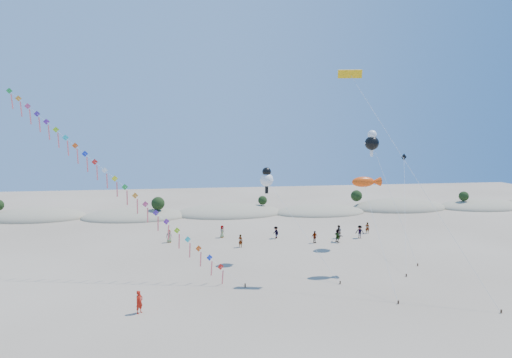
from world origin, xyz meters
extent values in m
plane|color=#86735D|center=(0.00, 0.00, 0.00)|extent=(160.00, 160.00, 0.00)
ellipsoid|color=gray|center=(-32.00, 46.00, 0.00)|extent=(16.00, 8.80, 3.60)
ellipsoid|color=#1E3513|center=(-32.00, 46.00, 0.99)|extent=(12.80, 5.76, 0.64)
ellipsoid|color=gray|center=(-16.00, 44.60, 0.00)|extent=(17.60, 9.68, 3.00)
ellipsoid|color=#1E3513|center=(-16.00, 44.60, 0.83)|extent=(14.08, 6.34, 0.70)
ellipsoid|color=gray|center=(0.00, 45.30, 0.00)|extent=(19.00, 10.45, 3.40)
ellipsoid|color=#1E3513|center=(0.00, 45.30, 0.94)|extent=(15.20, 6.84, 0.76)
ellipsoid|color=gray|center=(16.00, 43.90, 0.00)|extent=(16.40, 9.02, 2.80)
ellipsoid|color=#1E3513|center=(16.00, 43.90, 0.77)|extent=(13.12, 5.90, 0.66)
ellipsoid|color=gray|center=(32.00, 45.70, 0.00)|extent=(18.00, 9.90, 3.80)
ellipsoid|color=#1E3513|center=(32.00, 45.70, 1.04)|extent=(14.40, 6.48, 0.72)
ellipsoid|color=gray|center=(48.00, 44.50, 0.00)|extent=(16.80, 9.24, 3.00)
ellipsoid|color=#1E3513|center=(48.00, 44.50, 0.83)|extent=(13.44, 6.05, 0.67)
sphere|color=black|center=(-12.00, 43.40, 2.48)|extent=(2.20, 2.20, 2.20)
sphere|color=black|center=(6.00, 45.40, 2.24)|extent=(1.60, 1.60, 1.60)
sphere|color=black|center=(24.00, 46.80, 2.44)|extent=(2.10, 2.10, 2.10)
sphere|color=black|center=(44.00, 44.10, 2.32)|extent=(1.80, 1.80, 1.80)
cube|color=#3F2D1E|center=(-1.43, 9.85, 0.17)|extent=(0.12, 0.12, 0.35)
cylinder|color=silver|center=(-13.22, 15.05, 9.37)|extent=(23.59, 10.43, 18.75)
cube|color=red|center=(-3.65, 10.83, 1.76)|extent=(1.19, 0.47, 1.26)
cube|color=#F86873|center=(-3.47, 10.88, 0.66)|extent=(0.19, 0.45, 1.55)
cube|color=blue|center=(-4.67, 11.28, 2.57)|extent=(1.19, 0.47, 1.26)
cube|color=#F86873|center=(-4.49, 11.33, 1.47)|extent=(0.19, 0.45, 1.55)
cube|color=#F35414|center=(-5.69, 11.73, 3.38)|extent=(1.19, 0.47, 1.26)
cube|color=#F86873|center=(-5.51, 11.78, 2.28)|extent=(0.19, 0.45, 1.55)
cube|color=#1BCBCC|center=(-6.70, 12.18, 4.19)|extent=(1.19, 0.47, 1.26)
cube|color=#F86873|center=(-6.52, 12.23, 3.09)|extent=(0.19, 0.45, 1.55)
cube|color=#9AE21A|center=(-7.72, 12.62, 5.00)|extent=(1.19, 0.47, 1.26)
cube|color=#F86873|center=(-7.54, 12.67, 3.90)|extent=(0.19, 0.45, 1.55)
cube|color=#7022A2|center=(-8.74, 13.07, 5.80)|extent=(1.19, 0.47, 1.26)
cube|color=#F86873|center=(-8.56, 13.12, 4.70)|extent=(0.19, 0.45, 1.55)
cube|color=#51279D|center=(-9.75, 13.52, 6.61)|extent=(1.19, 0.47, 1.26)
cube|color=#F86873|center=(-9.57, 13.57, 5.51)|extent=(0.19, 0.45, 1.55)
cube|color=#DC4575|center=(-10.77, 13.97, 7.42)|extent=(1.19, 0.47, 1.26)
cube|color=#F86873|center=(-10.59, 14.02, 6.32)|extent=(0.19, 0.45, 1.55)
cube|color=orange|center=(-11.79, 14.42, 8.23)|extent=(1.19, 0.47, 1.26)
cube|color=#F86873|center=(-11.61, 14.47, 7.13)|extent=(0.19, 0.45, 1.55)
cube|color=green|center=(-12.80, 14.87, 9.04)|extent=(1.19, 0.47, 1.26)
cube|color=#F86873|center=(-12.62, 14.92, 7.94)|extent=(0.19, 0.45, 1.55)
cube|color=yellow|center=(-13.82, 15.32, 9.84)|extent=(1.19, 0.47, 1.26)
cube|color=#F86873|center=(-13.64, 15.37, 8.74)|extent=(0.19, 0.45, 1.55)
cube|color=white|center=(-14.84, 15.76, 10.65)|extent=(1.19, 0.47, 1.26)
cube|color=#F86873|center=(-14.66, 15.81, 9.55)|extent=(0.19, 0.45, 1.55)
cube|color=red|center=(-15.85, 16.21, 11.46)|extent=(1.19, 0.47, 1.26)
cube|color=#F86873|center=(-15.67, 16.26, 10.36)|extent=(0.19, 0.45, 1.55)
cube|color=blue|center=(-16.87, 16.66, 12.27)|extent=(1.19, 0.47, 1.26)
cube|color=#F86873|center=(-16.69, 16.71, 11.17)|extent=(0.19, 0.45, 1.55)
cube|color=#F35414|center=(-17.89, 17.11, 13.08)|extent=(1.19, 0.47, 1.26)
cube|color=#F86873|center=(-17.71, 17.16, 11.98)|extent=(0.19, 0.45, 1.55)
cube|color=#1BCBCC|center=(-18.90, 17.56, 13.88)|extent=(1.19, 0.47, 1.26)
cube|color=#F86873|center=(-18.72, 17.61, 12.78)|extent=(0.19, 0.45, 1.55)
cube|color=#9AE21A|center=(-19.92, 18.01, 14.69)|extent=(1.19, 0.47, 1.26)
cube|color=#F86873|center=(-19.74, 18.06, 13.59)|extent=(0.19, 0.45, 1.55)
cube|color=#7022A2|center=(-20.94, 18.46, 15.50)|extent=(1.19, 0.47, 1.26)
cube|color=#F86873|center=(-20.76, 18.51, 14.40)|extent=(0.19, 0.45, 1.55)
cube|color=#51279D|center=(-21.95, 18.91, 16.31)|extent=(1.19, 0.47, 1.26)
cube|color=#F86873|center=(-21.77, 18.96, 15.21)|extent=(0.19, 0.45, 1.55)
cube|color=#DC4575|center=(-22.97, 19.35, 17.12)|extent=(1.19, 0.47, 1.26)
cube|color=#F86873|center=(-22.79, 19.40, 16.02)|extent=(0.19, 0.45, 1.55)
cube|color=orange|center=(-23.99, 19.80, 17.92)|extent=(1.19, 0.47, 1.26)
cube|color=#F86873|center=(-23.81, 19.85, 16.82)|extent=(0.19, 0.45, 1.55)
cube|color=green|center=(-25.00, 20.25, 18.73)|extent=(1.19, 0.47, 1.26)
cube|color=#F86873|center=(-24.82, 20.30, 17.63)|extent=(0.19, 0.45, 1.55)
cube|color=#3F2D1E|center=(10.94, 4.12, 0.15)|extent=(0.10, 0.10, 0.30)
cylinder|color=silver|center=(11.02, 8.45, 4.69)|extent=(0.18, 8.66, 9.40)
ellipsoid|color=#F54A0C|center=(11.10, 12.77, 9.38)|extent=(2.41, 1.06, 1.06)
cone|color=#F54A0C|center=(12.45, 12.77, 9.38)|extent=(0.96, 0.96, 0.96)
cube|color=#3F2D1E|center=(7.66, 9.36, 0.15)|extent=(0.10, 0.10, 0.30)
cylinder|color=silver|center=(4.83, 13.71, 4.57)|extent=(5.69, 8.73, 9.16)
sphere|color=white|center=(2.00, 18.06, 9.14)|extent=(1.49, 1.49, 1.49)
sphere|color=black|center=(2.00, 18.06, 10.04)|extent=(0.99, 0.99, 0.99)
cube|color=black|center=(2.00, 18.06, 8.00)|extent=(0.35, 0.18, 0.80)
cube|color=#3F2D1E|center=(17.82, 13.35, 0.15)|extent=(0.10, 0.10, 0.30)
cylinder|color=silver|center=(17.02, 18.02, 6.50)|extent=(1.62, 9.36, 13.02)
sphere|color=black|center=(16.22, 22.69, 13.01)|extent=(1.76, 1.76, 1.76)
sphere|color=white|center=(16.22, 22.69, 14.06)|extent=(1.15, 1.15, 1.15)
cube|color=white|center=(16.22, 22.69, 11.73)|extent=(0.35, 0.18, 0.80)
cube|color=white|center=(15.52, 22.69, 13.01)|extent=(0.60, 0.15, 0.25)
cube|color=white|center=(16.92, 22.69, 13.01)|extent=(0.60, 0.15, 0.25)
cube|color=#3F2D1E|center=(18.26, 1.18, 0.15)|extent=(0.10, 0.10, 0.30)
cylinder|color=silver|center=(13.85, 7.02, 10.08)|extent=(8.86, 11.71, 20.18)
cube|color=#FDB50D|center=(9.44, 12.86, 20.16)|extent=(2.40, 0.98, 0.84)
cube|color=black|center=(9.44, 12.88, 20.16)|extent=(2.32, 0.59, 0.19)
cube|color=#3F2D1E|center=(14.92, 10.34, 0.15)|extent=(0.10, 0.10, 0.30)
cylinder|color=silver|center=(18.43, 17.80, 5.52)|extent=(7.04, 14.94, 11.06)
cube|color=black|center=(21.94, 25.26, 11.04)|extent=(0.89, 0.27, 0.91)
imported|color=#AD1A0D|center=(-10.53, 5.44, 0.93)|extent=(0.78, 0.80, 1.86)
imported|color=slate|center=(-0.35, 23.61, 0.82)|extent=(0.71, 0.68, 1.64)
imported|color=slate|center=(9.43, 24.21, 0.81)|extent=(1.02, 0.74, 1.61)
imported|color=slate|center=(4.89, 27.27, 0.82)|extent=(0.97, 1.22, 1.65)
imported|color=slate|center=(12.54, 24.19, 0.87)|extent=(1.00, 1.69, 1.73)
imported|color=slate|center=(18.33, 28.19, 0.80)|extent=(0.70, 0.65, 1.61)
imported|color=slate|center=(13.32, 26.05, 0.90)|extent=(0.70, 0.89, 1.80)
imported|color=slate|center=(-9.35, 27.26, 0.83)|extent=(0.86, 0.61, 1.66)
imported|color=slate|center=(16.21, 25.74, 0.88)|extent=(1.31, 1.07, 1.77)
imported|color=slate|center=(-2.31, 28.87, 0.84)|extent=(0.89, 0.97, 1.67)
camera|label=1|loc=(-6.05, -28.49, 14.65)|focal=30.00mm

